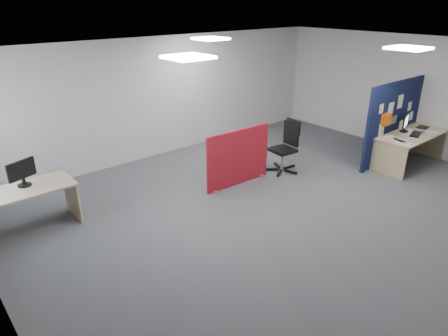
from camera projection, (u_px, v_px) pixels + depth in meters
floor at (276, 202)px, 7.31m from camera, size 9.00×9.00×0.00m
ceiling at (285, 50)px, 6.25m from camera, size 9.00×7.00×0.02m
wall_back at (168, 96)px, 9.24m from camera, size 9.00×0.02×2.70m
wall_right at (409, 94)px, 9.45m from camera, size 0.02×7.00×2.70m
ceiling_lights at (269, 47)px, 6.93m from camera, size 4.10×4.10×0.04m
navy_divider at (394, 122)px, 8.83m from camera, size 2.23×0.30×1.84m
main_desk at (409, 140)px, 8.79m from camera, size 1.87×0.83×0.73m
monitor_main at (405, 122)px, 8.74m from camera, size 0.42×0.18×0.38m
keyboard at (416, 134)px, 8.61m from camera, size 0.48×0.29×0.02m
mouse at (423, 132)px, 8.77m from camera, size 0.11×0.08×0.03m
paper_tray at (423, 127)px, 9.09m from camera, size 0.31×0.26×0.01m
red_divider at (238, 158)px, 7.83m from camera, size 1.51×0.30×1.13m
second_desk at (26, 198)px, 6.28m from camera, size 1.43×0.72×0.73m
monitor_second at (22, 172)px, 6.19m from camera, size 0.45×0.21×0.42m
office_chair at (287, 143)px, 8.46m from camera, size 0.71×0.72×1.09m
desk_papers at (407, 136)px, 8.53m from camera, size 1.41×0.81×0.00m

